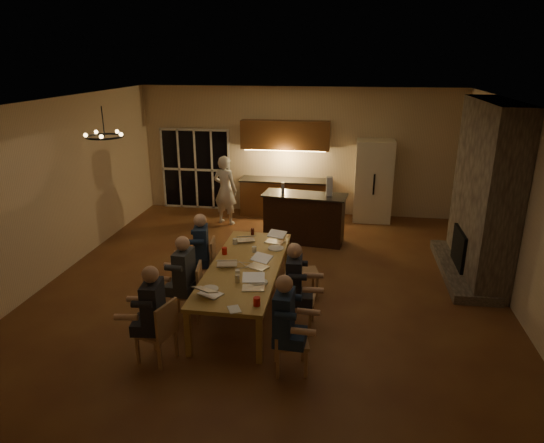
{
  "coord_description": "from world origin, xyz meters",
  "views": [
    {
      "loc": [
        1.23,
        -7.62,
        3.91
      ],
      "look_at": [
        -0.01,
        0.3,
        1.15
      ],
      "focal_mm": 32.0,
      "sensor_mm": 36.0,
      "label": 1
    }
  ],
  "objects_px": {
    "standing_person": "(225,190)",
    "person_left_mid": "(185,279)",
    "laptop_e": "(246,235)",
    "mug_front": "(237,273)",
    "dining_table": "(246,286)",
    "chair_right_near": "(291,340)",
    "laptop_a": "(210,287)",
    "redcup_near": "(257,302)",
    "mug_back": "(235,241)",
    "chair_left_mid": "(187,292)",
    "can_silver": "(237,279)",
    "can_cola": "(252,232)",
    "chair_right_mid": "(300,299)",
    "plate_near": "(259,282)",
    "person_left_near": "(154,315)",
    "plate_left": "(210,289)",
    "person_right_near": "(284,325)",
    "bar_blender": "(329,186)",
    "person_right_mid": "(294,287)",
    "chair_left_near": "(156,331)",
    "redcup_mid": "(224,251)",
    "laptop_d": "(258,261)",
    "bar_bottle": "(283,188)",
    "bar_island": "(304,218)",
    "chair_left_far": "(202,263)",
    "laptop_b": "(253,281)",
    "laptop_f": "(275,236)",
    "chandelier": "(105,136)",
    "laptop_c": "(227,258)",
    "mug_mid": "(254,249)",
    "refrigerator": "(373,181)"
  },
  "relations": [
    {
      "from": "can_silver",
      "to": "can_cola",
      "type": "distance_m",
      "value": 2.01
    },
    {
      "from": "bar_bottle",
      "to": "bar_blender",
      "type": "height_order",
      "value": "bar_blender"
    },
    {
      "from": "person_right_mid",
      "to": "plate_near",
      "type": "relative_size",
      "value": 5.21
    },
    {
      "from": "chair_right_near",
      "to": "plate_left",
      "type": "xyz_separation_m",
      "value": [
        -1.24,
        0.63,
        0.31
      ]
    },
    {
      "from": "chandelier",
      "to": "bar_bottle",
      "type": "xyz_separation_m",
      "value": [
        2.3,
        3.18,
        -1.55
      ]
    },
    {
      "from": "standing_person",
      "to": "person_left_mid",
      "type": "bearing_deg",
      "value": 113.57
    },
    {
      "from": "can_silver",
      "to": "can_cola",
      "type": "relative_size",
      "value": 1.0
    },
    {
      "from": "plate_left",
      "to": "bar_bottle",
      "type": "distance_m",
      "value": 4.09
    },
    {
      "from": "laptop_e",
      "to": "redcup_near",
      "type": "xyz_separation_m",
      "value": [
        0.64,
        -2.32,
        -0.05
      ]
    },
    {
      "from": "chair_right_mid",
      "to": "plate_near",
      "type": "height_order",
      "value": "chair_right_mid"
    },
    {
      "from": "can_silver",
      "to": "dining_table",
      "type": "bearing_deg",
      "value": 91.21
    },
    {
      "from": "refrigerator",
      "to": "plate_near",
      "type": "xyz_separation_m",
      "value": [
        -1.85,
        -5.45,
        -0.24
      ]
    },
    {
      "from": "chair_right_near",
      "to": "redcup_mid",
      "type": "bearing_deg",
      "value": 23.37
    },
    {
      "from": "person_left_near",
      "to": "redcup_near",
      "type": "xyz_separation_m",
      "value": [
        1.31,
        0.34,
        0.12
      ]
    },
    {
      "from": "laptop_a",
      "to": "redcup_near",
      "type": "xyz_separation_m",
      "value": [
        0.7,
        -0.21,
        -0.05
      ]
    },
    {
      "from": "dining_table",
      "to": "mug_back",
      "type": "height_order",
      "value": "mug_back"
    },
    {
      "from": "standing_person",
      "to": "person_left_near",
      "type": "bearing_deg",
      "value": 111.79
    },
    {
      "from": "person_right_near",
      "to": "bar_bottle",
      "type": "relative_size",
      "value": 5.75
    },
    {
      "from": "bar_island",
      "to": "laptop_d",
      "type": "xyz_separation_m",
      "value": [
        -0.45,
        -3.16,
        0.32
      ]
    },
    {
      "from": "mug_front",
      "to": "can_silver",
      "type": "distance_m",
      "value": 0.22
    },
    {
      "from": "laptop_a",
      "to": "mug_mid",
      "type": "distance_m",
      "value": 1.64
    },
    {
      "from": "person_right_mid",
      "to": "laptop_a",
      "type": "xyz_separation_m",
      "value": [
        -1.12,
        -0.52,
        0.17
      ]
    },
    {
      "from": "chair_left_far",
      "to": "laptop_f",
      "type": "relative_size",
      "value": 2.78
    },
    {
      "from": "redcup_near",
      "to": "can_cola",
      "type": "relative_size",
      "value": 1.0
    },
    {
      "from": "person_right_mid",
      "to": "chair_left_near",
      "type": "bearing_deg",
      "value": 118.64
    },
    {
      "from": "chair_left_mid",
      "to": "laptop_a",
      "type": "relative_size",
      "value": 2.78
    },
    {
      "from": "standing_person",
      "to": "laptop_d",
      "type": "xyz_separation_m",
      "value": [
        1.55,
        -4.09,
        0.02
      ]
    },
    {
      "from": "laptop_b",
      "to": "mug_back",
      "type": "relative_size",
      "value": 3.2
    },
    {
      "from": "laptop_d",
      "to": "redcup_mid",
      "type": "bearing_deg",
      "value": 171.51
    },
    {
      "from": "dining_table",
      "to": "chair_right_near",
      "type": "bearing_deg",
      "value": -59.15
    },
    {
      "from": "redcup_near",
      "to": "dining_table",
      "type": "bearing_deg",
      "value": 108.6
    },
    {
      "from": "chair_right_near",
      "to": "redcup_near",
      "type": "height_order",
      "value": "chair_right_near"
    },
    {
      "from": "person_left_near",
      "to": "can_silver",
      "type": "relative_size",
      "value": 11.5
    },
    {
      "from": "chair_left_far",
      "to": "bar_bottle",
      "type": "xyz_separation_m",
      "value": [
        1.09,
        2.49,
        0.76
      ]
    },
    {
      "from": "standing_person",
      "to": "can_cola",
      "type": "xyz_separation_m",
      "value": [
        1.19,
        -2.66,
        -0.03
      ]
    },
    {
      "from": "bar_island",
      "to": "mug_back",
      "type": "bearing_deg",
      "value": -108.0
    },
    {
      "from": "person_right_near",
      "to": "chair_right_near",
      "type": "bearing_deg",
      "value": -50.54
    },
    {
      "from": "can_silver",
      "to": "person_left_near",
      "type": "bearing_deg",
      "value": -132.83
    },
    {
      "from": "dining_table",
      "to": "mug_front",
      "type": "relative_size",
      "value": 30.33
    },
    {
      "from": "laptop_a",
      "to": "laptop_b",
      "type": "relative_size",
      "value": 1.0
    },
    {
      "from": "can_cola",
      "to": "plate_left",
      "type": "height_order",
      "value": "can_cola"
    },
    {
      "from": "person_right_near",
      "to": "bar_blender",
      "type": "xyz_separation_m",
      "value": [
        0.34,
        4.72,
        0.59
      ]
    },
    {
      "from": "laptop_e",
      "to": "mug_front",
      "type": "distance_m",
      "value": 1.49
    },
    {
      "from": "laptop_a",
      "to": "laptop_e",
      "type": "bearing_deg",
      "value": -64.8
    },
    {
      "from": "chair_left_mid",
      "to": "person_right_mid",
      "type": "xyz_separation_m",
      "value": [
        1.67,
        -0.07,
        0.24
      ]
    },
    {
      "from": "chair_right_mid",
      "to": "chair_left_near",
      "type": "bearing_deg",
      "value": 125.34
    },
    {
      "from": "chair_right_near",
      "to": "bar_island",
      "type": "bearing_deg",
      "value": -8.53
    },
    {
      "from": "redcup_near",
      "to": "can_silver",
      "type": "height_order",
      "value": "same"
    },
    {
      "from": "laptop_c",
      "to": "plate_near",
      "type": "relative_size",
      "value": 1.21
    },
    {
      "from": "person_left_near",
      "to": "plate_left",
      "type": "distance_m",
      "value": 0.9
    }
  ]
}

